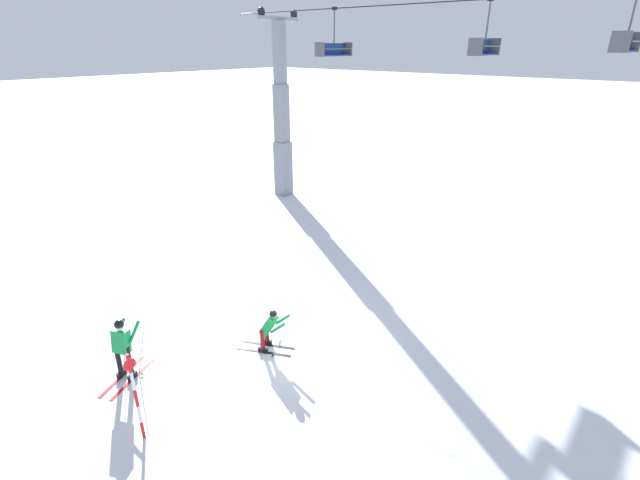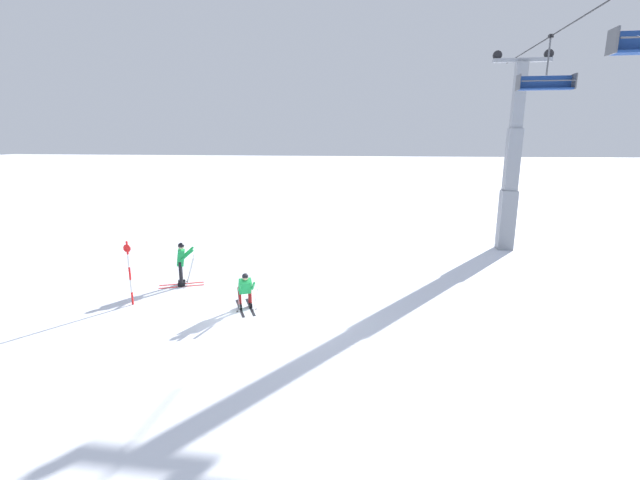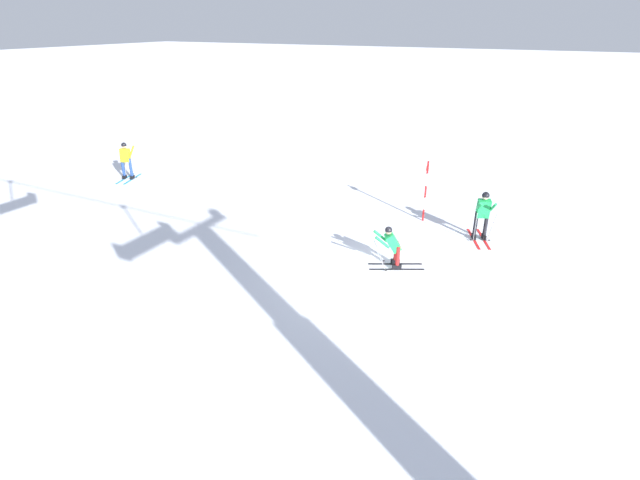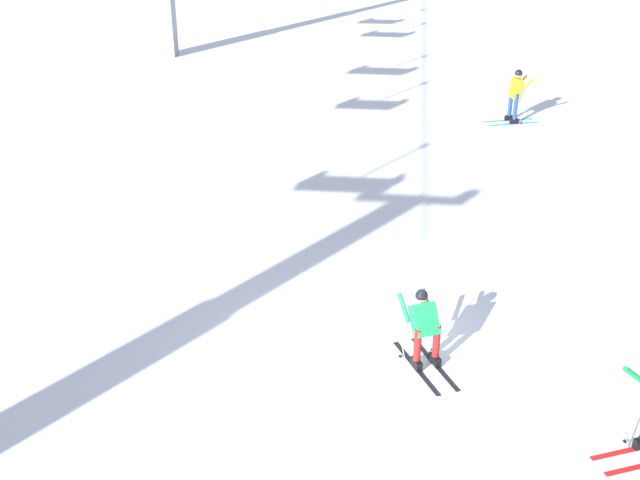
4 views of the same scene
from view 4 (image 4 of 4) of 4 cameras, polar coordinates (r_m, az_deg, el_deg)
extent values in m
plane|color=white|center=(14.46, 4.34, -8.32)|extent=(260.00, 260.00, 0.00)
cube|color=black|center=(14.24, 6.85, -9.01)|extent=(1.57, 0.85, 0.01)
cube|color=black|center=(14.20, 6.87, -8.73)|extent=(0.30, 0.22, 0.16)
cylinder|color=maroon|center=(13.98, 6.95, -7.41)|extent=(0.13, 0.13, 0.62)
cube|color=black|center=(14.39, 8.16, -8.70)|extent=(1.57, 0.85, 0.01)
cube|color=black|center=(14.34, 8.19, -8.42)|extent=(0.30, 0.22, 0.16)
cylinder|color=maroon|center=(14.13, 8.28, -7.12)|extent=(0.13, 0.13, 0.62)
cube|color=green|center=(13.96, 7.43, -5.65)|extent=(0.65, 0.61, 0.62)
sphere|color=tan|center=(13.89, 7.24, -4.07)|extent=(0.20, 0.20, 0.20)
sphere|color=black|center=(13.88, 7.25, -3.94)|extent=(0.22, 0.22, 0.22)
cylinder|color=green|center=(14.09, 5.97, -4.81)|extent=(0.45, 0.28, 0.41)
cylinder|color=gray|center=(14.38, 5.66, -6.68)|extent=(0.38, 0.33, 1.05)
cylinder|color=black|center=(14.43, 5.73, -8.24)|extent=(0.07, 0.07, 0.01)
cylinder|color=green|center=(14.28, 7.65, -4.47)|extent=(0.45, 0.28, 0.41)
cylinder|color=gray|center=(14.60, 7.63, -6.25)|extent=(0.48, 0.12, 1.05)
cylinder|color=black|center=(14.68, 8.03, -7.72)|extent=(0.07, 0.07, 0.01)
cube|color=gray|center=(36.77, -10.89, 15.17)|extent=(0.71, 0.71, 3.17)
cube|color=#198CCC|center=(27.94, 13.28, 8.29)|extent=(0.66, 1.67, 0.01)
cube|color=black|center=(27.92, 13.30, 8.46)|extent=(0.20, 0.30, 0.16)
cylinder|color=navy|center=(27.78, 13.40, 9.45)|extent=(0.13, 0.13, 0.85)
cube|color=#198CCC|center=(27.60, 13.62, 8.04)|extent=(0.66, 1.67, 0.01)
cube|color=black|center=(27.58, 13.64, 8.21)|extent=(0.20, 0.30, 0.16)
cylinder|color=navy|center=(27.44, 13.75, 9.21)|extent=(0.13, 0.13, 0.85)
cube|color=gold|center=(27.48, 13.78, 10.46)|extent=(0.51, 0.46, 0.66)
sphere|color=tan|center=(27.38, 13.95, 11.37)|extent=(0.23, 0.23, 0.23)
sphere|color=black|center=(27.38, 13.96, 11.44)|extent=(0.25, 0.25, 0.25)
cylinder|color=gold|center=(27.75, 14.11, 10.90)|extent=(0.25, 0.51, 0.45)
cylinder|color=gray|center=(28.00, 13.99, 9.47)|extent=(0.24, 0.34, 1.21)
cylinder|color=black|center=(28.11, 13.51, 8.47)|extent=(0.07, 0.07, 0.01)
cylinder|color=gold|center=(27.36, 14.52, 10.64)|extent=(0.25, 0.51, 0.45)
cylinder|color=gray|center=(27.53, 14.49, 9.14)|extent=(0.05, 0.40, 1.21)
cylinder|color=black|center=(27.56, 14.08, 8.06)|extent=(0.07, 0.07, 0.01)
cylinder|color=green|center=(12.51, 21.60, -9.05)|extent=(0.28, 0.51, 0.45)
cylinder|color=gray|center=(12.93, 20.76, -11.72)|extent=(0.08, 0.40, 1.22)
cylinder|color=black|center=(13.36, 20.90, -13.24)|extent=(0.07, 0.07, 0.01)
camera|label=1|loc=(21.72, 30.83, 23.23)|focal=25.43mm
camera|label=2|loc=(26.18, -2.92, 20.92)|focal=24.49mm
camera|label=3|loc=(14.79, -52.01, 12.21)|focal=26.78mm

